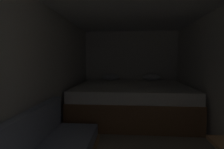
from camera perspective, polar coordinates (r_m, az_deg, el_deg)
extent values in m
cube|color=silver|center=(5.25, 5.86, 1.85)|extent=(2.71, 0.05, 2.12)
cube|color=silver|center=(2.81, -21.17, -0.91)|extent=(0.05, 5.40, 2.12)
cube|color=brown|center=(4.27, 6.04, -9.68)|extent=(2.49, 2.07, 0.52)
cube|color=white|center=(4.19, 6.09, -4.72)|extent=(2.45, 2.03, 0.22)
ellipsoid|color=white|center=(5.01, -0.51, -0.75)|extent=(0.48, 0.29, 0.19)
ellipsoid|color=white|center=(5.04, 12.27, -0.84)|extent=(0.48, 0.29, 0.19)
cube|color=#99A3B7|center=(2.09, -30.07, -18.83)|extent=(0.12, 2.48, 0.43)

